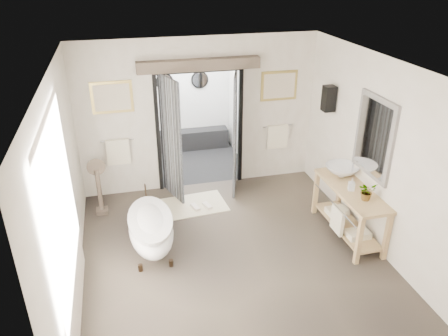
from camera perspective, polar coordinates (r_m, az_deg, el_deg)
The scene contains 13 objects.
ground_plane at distance 6.79m, azimuth 1.26°, elevation -11.72°, with size 5.00×5.00×0.00m, color brown.
room_shell at distance 5.72m, azimuth 1.42°, elevation 2.34°, with size 4.52×5.02×2.91m.
shower_room at distance 9.83m, azimuth -4.84°, elevation 6.65°, with size 2.22×2.01×2.51m.
back_wall_dressing at distance 8.05m, azimuth -2.99°, elevation 7.23°, with size 3.82×0.79×2.52m.
clawfoot_tub at distance 6.90m, azimuth -9.53°, elevation -7.71°, with size 0.68×1.52×0.74m.
vanity at distance 7.31m, azimuth 15.92°, elevation -5.04°, with size 0.57×1.60×0.85m.
pedestal_mirror at distance 7.94m, azimuth -15.97°, elevation -2.80°, with size 0.31×0.20×1.06m.
rug at distance 8.10m, azimuth -4.10°, elevation -4.85°, with size 1.20×0.80×0.01m, color beige.
slippers at distance 7.99m, azimuth -2.99°, elevation -5.01°, with size 0.38×0.26×0.05m.
basin at distance 7.48m, azimuth 15.17°, elevation -0.35°, with size 0.56×0.56×0.19m, color white.
plant at distance 6.85m, azimuth 18.16°, elevation -2.90°, with size 0.26×0.22×0.28m, color gray.
soap_bottle_a at distance 7.06m, azimuth 16.34°, elevation -2.07°, with size 0.09×0.09×0.20m, color gray.
soap_bottle_b at distance 7.67m, azimuth 13.73°, elevation 0.41°, with size 0.13×0.13×0.17m, color gray.
Camera 1 is at (-1.44, -5.17, 4.16)m, focal length 35.00 mm.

